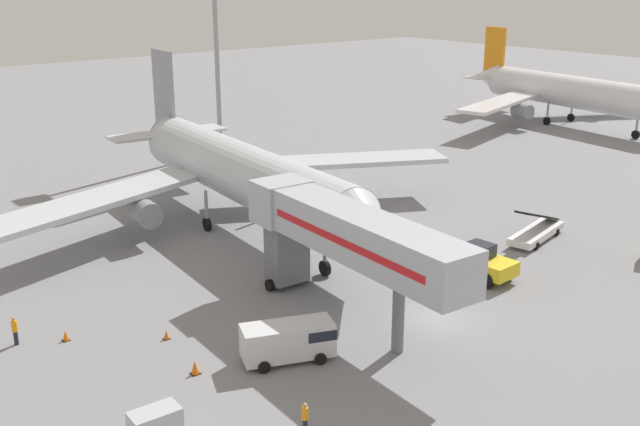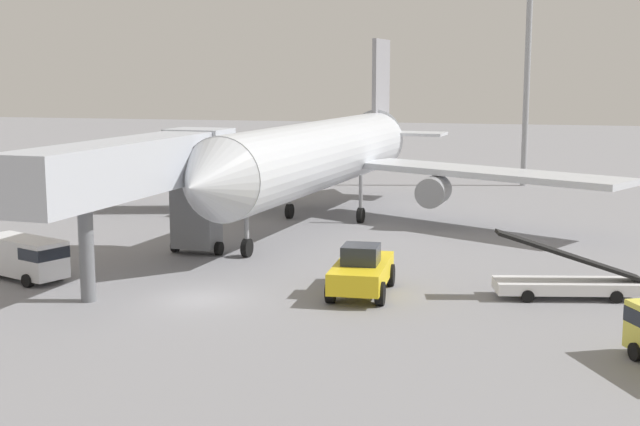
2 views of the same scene
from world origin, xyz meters
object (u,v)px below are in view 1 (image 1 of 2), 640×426
object	(u,v)px
baggage_cart_outer_left	(155,424)
airplane_background	(564,91)
airplane_at_gate	(238,171)
safety_cone_alpha	(66,336)
safety_cone_charlie	(195,367)
safety_cone_bravo	(166,335)
service_van_mid_center	(291,340)
ground_crew_worker_foreground	(305,418)
apron_light_mast	(215,1)
pushback_tug	(475,261)
belt_loader_truck	(536,231)
jet_bridge	(340,234)
ground_crew_worker_midground	(15,330)

from	to	relation	value
baggage_cart_outer_left	airplane_background	size ratio (longest dim) A/B	0.06
airplane_at_gate	safety_cone_alpha	bearing A→B (deg)	-150.43
safety_cone_charlie	safety_cone_bravo	bearing A→B (deg)	80.94
airplane_at_gate	service_van_mid_center	distance (m)	23.73
service_van_mid_center	ground_crew_worker_foreground	distance (m)	7.06
safety_cone_bravo	apron_light_mast	distance (m)	51.04
pushback_tug	ground_crew_worker_foreground	world-z (taller)	pushback_tug
airplane_background	apron_light_mast	world-z (taller)	apron_light_mast
pushback_tug	service_van_mid_center	xyz separation A→B (m)	(-17.34, -1.41, 0.10)
pushback_tug	baggage_cart_outer_left	bearing A→B (deg)	-172.45
ground_crew_worker_foreground	service_van_mid_center	bearing A→B (deg)	58.35
baggage_cart_outer_left	apron_light_mast	world-z (taller)	apron_light_mast
airplane_at_gate	ground_crew_worker_foreground	distance (m)	30.75
ground_crew_worker_foreground	belt_loader_truck	bearing A→B (deg)	16.62
pushback_tug	service_van_mid_center	world-z (taller)	pushback_tug
belt_loader_truck	airplane_background	size ratio (longest dim) A/B	0.18
jet_bridge	ground_crew_worker_midground	size ratio (longest dim) A/B	10.59
airplane_at_gate	apron_light_mast	size ratio (longest dim) A/B	1.71
pushback_tug	belt_loader_truck	bearing A→B (deg)	10.20
airplane_at_gate	belt_loader_truck	world-z (taller)	airplane_at_gate
safety_cone_bravo	service_van_mid_center	bearing A→B (deg)	-57.65
airplane_at_gate	belt_loader_truck	bearing A→B (deg)	-47.28
airplane_at_gate	baggage_cart_outer_left	xyz separation A→B (m)	(-19.76, -23.13, -3.96)
belt_loader_truck	ground_crew_worker_midground	distance (m)	39.00
belt_loader_truck	safety_cone_bravo	xyz separation A→B (m)	(-31.10, 3.41, -0.48)
jet_bridge	service_van_mid_center	distance (m)	7.44
ground_crew_worker_foreground	safety_cone_bravo	xyz separation A→B (m)	(-0.45, 12.56, -0.58)
jet_bridge	pushback_tug	distance (m)	12.57
belt_loader_truck	safety_cone_alpha	xyz separation A→B (m)	(-35.72, 6.96, -0.45)
pushback_tug	safety_cone_bravo	size ratio (longest dim) A/B	10.22
apron_light_mast	pushback_tug	bearing A→B (deg)	-98.54
safety_cone_charlie	apron_light_mast	xyz separation A→B (m)	(28.85, 43.55, 17.00)
airplane_at_gate	apron_light_mast	world-z (taller)	apron_light_mast
jet_bridge	ground_crew_worker_foreground	size ratio (longest dim) A/B	11.34
service_van_mid_center	airplane_background	world-z (taller)	airplane_background
baggage_cart_outer_left	safety_cone_bravo	world-z (taller)	baggage_cart_outer_left
belt_loader_truck	safety_cone_charlie	size ratio (longest dim) A/B	9.29
jet_bridge	safety_cone_bravo	xyz separation A→B (m)	(-9.75, 4.17, -5.22)
belt_loader_truck	service_van_mid_center	world-z (taller)	belt_loader_truck
airplane_background	safety_cone_charlie	bearing A→B (deg)	-159.65
baggage_cart_outer_left	ground_crew_worker_foreground	xyz separation A→B (m)	(5.61, -3.88, -0.01)
service_van_mid_center	ground_crew_worker_midground	world-z (taller)	service_van_mid_center
ground_crew_worker_midground	apron_light_mast	bearing A→B (deg)	44.18
pushback_tug	safety_cone_charlie	distance (m)	22.24
safety_cone_bravo	airplane_background	distance (m)	78.55
airplane_at_gate	baggage_cart_outer_left	bearing A→B (deg)	-130.51
ground_crew_worker_foreground	airplane_background	bearing A→B (deg)	25.85
jet_bridge	ground_crew_worker_midground	bearing A→B (deg)	151.69
service_van_mid_center	safety_cone_charlie	bearing A→B (deg)	157.54
jet_bridge	ground_crew_worker_midground	distance (m)	19.59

